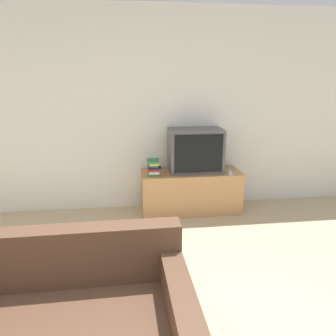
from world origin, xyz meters
TOP-DOWN VIEW (x-y plane):
  - wall_back at (0.00, 3.03)m, footprint 9.00×0.06m
  - tv_stand at (0.65, 2.75)m, footprint 1.29×0.47m
  - television at (0.71, 2.78)m, footprint 0.69×0.40m
  - book_stack at (0.15, 2.68)m, footprint 0.18×0.22m
  - remote_on_stand at (1.13, 2.62)m, footprint 0.09×0.19m

SIDE VIEW (x-z plane):
  - tv_stand at x=0.65m, z-range 0.00..0.54m
  - remote_on_stand at x=1.13m, z-range 0.54..0.57m
  - book_stack at x=0.15m, z-range 0.55..0.74m
  - television at x=0.71m, z-range 0.54..1.10m
  - wall_back at x=0.00m, z-range 0.00..2.60m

